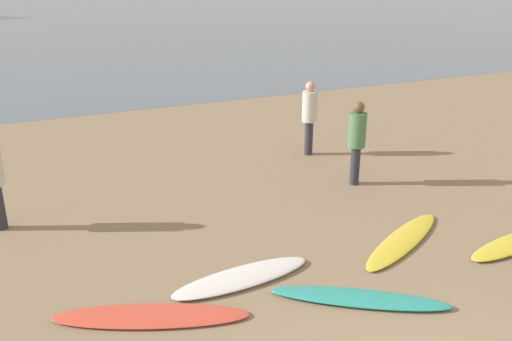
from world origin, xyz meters
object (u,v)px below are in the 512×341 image
object	(u,v)px
surfboard_0	(150,316)
surfboard_3	(403,240)
surfboard_1	(242,277)
person_0	(310,112)
surfboard_2	(359,298)
person_2	(357,136)

from	to	relation	value
surfboard_0	surfboard_3	bearing A→B (deg)	27.10
surfboard_0	surfboard_1	xyz separation A→B (m)	(1.47, 0.37, 0.01)
surfboard_0	surfboard_3	xyz separation A→B (m)	(4.40, 0.36, 0.00)
person_0	surfboard_3	bearing A→B (deg)	-68.15
surfboard_3	person_0	size ratio (longest dim) A/B	1.41
surfboard_0	person_0	world-z (taller)	person_0
surfboard_3	person_0	bearing A→B (deg)	52.17
surfboard_0	surfboard_1	size ratio (longest dim) A/B	1.18
surfboard_2	person_0	bearing A→B (deg)	101.16
person_2	surfboard_0	bearing A→B (deg)	-136.64
surfboard_0	surfboard_1	world-z (taller)	surfboard_1
surfboard_3	person_2	xyz separation A→B (m)	(0.71, 2.54, 1.01)
surfboard_2	person_2	distance (m)	4.50
surfboard_3	surfboard_2	bearing A→B (deg)	-173.32
person_2	surfboard_2	bearing A→B (deg)	-108.70
surfboard_3	person_2	distance (m)	2.83
surfboard_3	person_0	world-z (taller)	person_0
surfboard_1	surfboard_3	distance (m)	2.93
surfboard_0	surfboard_2	xyz separation A→B (m)	(2.75, -0.80, 0.01)
surfboard_1	person_2	size ratio (longest dim) A/B	1.25
surfboard_1	person_0	size ratio (longest dim) A/B	1.24
surfboard_0	surfboard_2	world-z (taller)	surfboard_2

